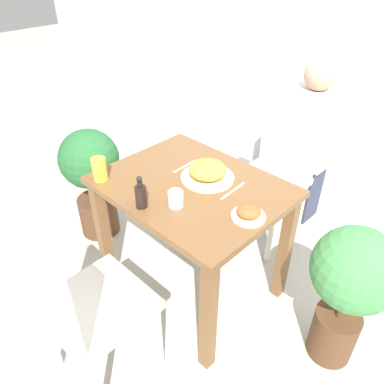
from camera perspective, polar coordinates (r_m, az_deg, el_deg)
The scene contains 15 objects.
ground_plane at distance 2.39m, azimuth 0.00°, elevation -13.83°, with size 16.00×16.00×0.00m, color #B7B2A8.
wall_back at distance 2.91m, azimuth 23.28°, elevation 22.49°, with size 8.00×0.05×2.60m.
dining_table at distance 1.97m, azimuth 0.00°, elevation -1.87°, with size 0.92×0.73×0.75m.
chair_near at distance 1.68m, azimuth -16.78°, elevation -16.22°, with size 0.42×0.42×0.92m.
chair_far at distance 2.51m, azimuth 12.66°, elevation 3.52°, with size 0.42×0.42×0.92m.
food_plate at distance 1.92m, azimuth 2.39°, elevation 3.14°, with size 0.28×0.28×0.10m.
side_plate at distance 1.68m, azimuth 8.62°, elevation -3.19°, with size 0.16×0.16×0.06m.
drink_cup at distance 1.73m, azimuth -2.50°, elevation -1.03°, with size 0.07×0.07×0.08m.
juice_glass at distance 1.96m, azimuth -13.92°, elevation 3.40°, with size 0.07×0.07×0.12m.
sauce_bottle at distance 1.72m, azimuth -7.81°, elevation -0.51°, with size 0.05×0.05×0.17m.
fork_utensil at distance 2.04m, azimuth -1.14°, elevation 3.92°, with size 0.01×0.17×0.00m.
spoon_utensil at distance 1.85m, azimuth 6.21°, elevation 0.14°, with size 0.02×0.19×0.00m.
potted_plant_left at distance 2.57m, azimuth -15.04°, elevation 2.68°, with size 0.39×0.39×0.79m.
potted_plant_right at distance 1.85m, azimuth 23.04°, elevation -12.69°, with size 0.39×0.39×0.79m.
person_figure at distance 2.74m, azimuth 17.05°, elevation 6.91°, with size 0.34×0.22×1.17m.
Camera 1 is at (1.11, -1.13, 1.79)m, focal length 35.00 mm.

